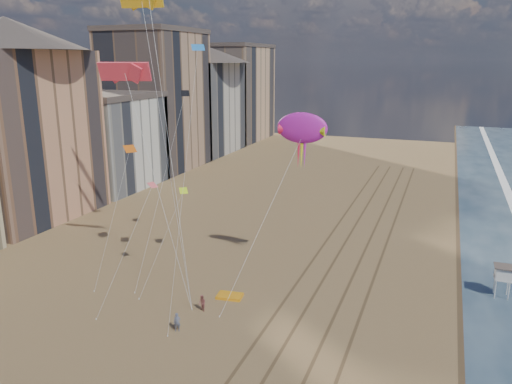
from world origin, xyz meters
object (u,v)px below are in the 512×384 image
show_kite (302,128)px  kite_flyer_b (202,303)px  kite_flyer_a (177,322)px  grounded_kite (230,296)px  lifeguard_stand (503,273)px

show_kite → kite_flyer_b: 19.58m
kite_flyer_a → kite_flyer_b: 3.94m
grounded_kite → kite_flyer_a: (-1.68, -7.37, 0.69)m
kite_flyer_b → kite_flyer_a: bearing=-62.7°
show_kite → kite_flyer_b: size_ratio=12.24×
kite_flyer_a → kite_flyer_b: bearing=61.2°
lifeguard_stand → grounded_kite: lifeguard_stand is taller
grounded_kite → kite_flyer_b: (-1.27, -3.46, 0.66)m
lifeguard_stand → show_kite: bearing=-172.3°
lifeguard_stand → show_kite: 24.32m
show_kite → kite_flyer_b: show_kite is taller
show_kite → lifeguard_stand: bearing=7.7°
kite_flyer_a → grounded_kite: bearing=54.4°
kite_flyer_b → show_kite: bearing=92.6°
kite_flyer_a → kite_flyer_b: (0.41, 3.91, -0.03)m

